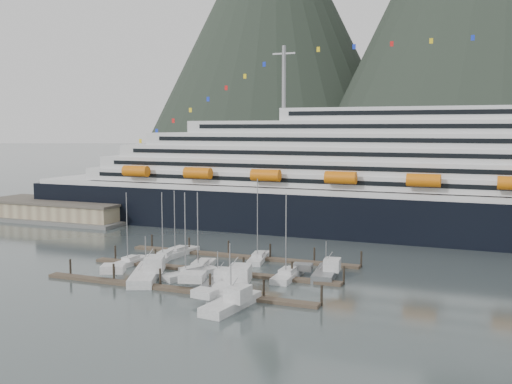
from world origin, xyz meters
TOP-DOWN VIEW (x-y plane):
  - ground at (0.00, 0.00)m, footprint 1600.00×1600.00m
  - cruise_ship at (30.03, 54.94)m, footprint 210.00×30.40m
  - warehouse at (-72.00, 42.00)m, footprint 46.00×20.00m
  - dock_near at (-4.93, -9.95)m, footprint 48.18×2.28m
  - dock_mid at (-4.93, 3.05)m, footprint 48.18×2.28m
  - dock_far at (-4.93, 16.05)m, footprint 48.18×2.28m
  - sailboat_a at (-21.61, 2.75)m, footprint 2.93×8.97m
  - sailboat_b at (-17.81, 8.68)m, footprint 4.92×10.96m
  - sailboat_c at (-6.58, -1.33)m, footprint 7.06×10.78m
  - sailboat_d at (-7.09, 3.07)m, footprint 5.68×12.93m
  - sailboat_e at (-17.39, 13.29)m, footprint 4.13×11.24m
  - sailboat_g at (-0.55, 14.83)m, footprint 4.71×10.96m
  - sailboat_h at (9.27, 3.95)m, footprint 3.23×10.35m
  - trawler_a at (-13.15, -5.41)m, footprint 12.26×14.97m
  - trawler_b at (0.51, -5.43)m, footprint 7.84×10.27m
  - trawler_c at (2.96, -6.22)m, footprint 12.20×16.57m
  - trawler_d at (7.28, -14.98)m, footprint 8.98×12.09m
  - trawler_e at (14.88, 7.40)m, footprint 8.36×10.96m

SIDE VIEW (x-z plane):
  - ground at x=0.00m, z-range 0.00..0.00m
  - dock_near at x=-4.93m, z-range -1.29..1.91m
  - dock_mid at x=-4.93m, z-range -1.29..1.91m
  - dock_far at x=-4.93m, z-range -1.29..1.91m
  - sailboat_b at x=-17.81m, z-range -6.48..7.33m
  - sailboat_a at x=-21.61m, z-range -6.64..7.49m
  - sailboat_e at x=-17.39m, z-range -6.43..7.29m
  - sailboat_d at x=-7.09m, z-range -7.02..7.90m
  - sailboat_g at x=-0.55m, z-range -7.79..8.68m
  - sailboat_c at x=-6.58m, z-range -7.18..8.07m
  - sailboat_h at x=9.27m, z-range -7.17..8.07m
  - trawler_b at x=0.51m, z-range -2.34..4.02m
  - trawler_e at x=14.88m, z-range -2.55..4.32m
  - trawler_d at x=7.28m, z-range -2.61..4.40m
  - trawler_a at x=-13.15m, z-range -3.04..5.02m
  - trawler_c at x=2.96m, z-range -3.12..5.13m
  - warehouse at x=-72.00m, z-range -0.65..5.15m
  - cruise_ship at x=30.03m, z-range -13.11..37.19m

